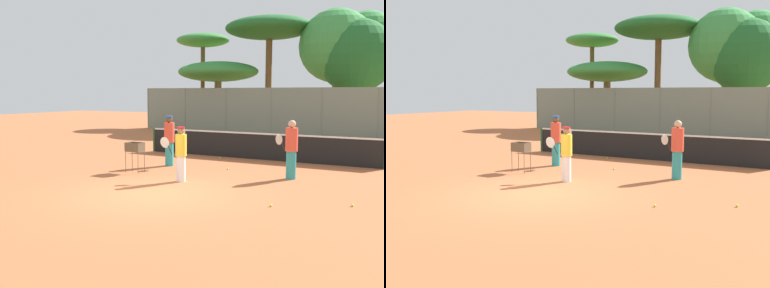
% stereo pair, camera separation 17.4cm
% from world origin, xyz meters
% --- Properties ---
extents(ground_plane, '(80.00, 80.00, 0.00)m').
position_xyz_m(ground_plane, '(0.00, 0.00, 0.00)').
color(ground_plane, '#B26038').
extents(tennis_net, '(9.85, 0.10, 1.07)m').
position_xyz_m(tennis_net, '(0.00, 7.23, 0.56)').
color(tennis_net, '#26592D').
rests_on(tennis_net, ground_plane).
extents(back_fence, '(25.94, 0.08, 2.98)m').
position_xyz_m(back_fence, '(0.00, 18.26, 1.49)').
color(back_fence, gray).
rests_on(back_fence, ground_plane).
extents(tree_0, '(4.15, 4.15, 8.27)m').
position_xyz_m(tree_0, '(1.62, 23.88, 6.13)').
color(tree_0, brown).
rests_on(tree_0, ground_plane).
extents(tree_1, '(5.85, 5.85, 4.90)m').
position_xyz_m(tree_1, '(-7.99, 20.12, 4.13)').
color(tree_1, brown).
rests_on(tree_1, ground_plane).
extents(tree_2, '(4.13, 4.13, 7.23)m').
position_xyz_m(tree_2, '(-10.17, 21.85, 6.57)').
color(tree_2, brown).
rests_on(tree_2, ground_plane).
extents(tree_3, '(6.34, 6.34, 8.05)m').
position_xyz_m(tree_3, '(-4.69, 21.69, 7.17)').
color(tree_3, brown).
rests_on(tree_3, ground_plane).
extents(tree_4, '(4.85, 4.85, 7.47)m').
position_xyz_m(tree_4, '(1.33, 21.57, 5.02)').
color(tree_4, brown).
rests_on(tree_4, ground_plane).
extents(tree_5, '(4.93, 4.93, 8.25)m').
position_xyz_m(tree_5, '(-0.01, 21.83, 5.77)').
color(tree_5, brown).
rests_on(tree_5, ground_plane).
extents(player_white_outfit, '(0.53, 0.88, 1.83)m').
position_xyz_m(player_white_outfit, '(2.53, 3.89, 0.94)').
color(player_white_outfit, teal).
rests_on(player_white_outfit, ground_plane).
extents(player_red_cap, '(0.89, 0.34, 1.66)m').
position_xyz_m(player_red_cap, '(-0.25, 1.86, 0.86)').
color(player_red_cap, white).
rests_on(player_red_cap, ground_plane).
extents(player_yellow_shirt, '(0.94, 0.38, 1.83)m').
position_xyz_m(player_yellow_shirt, '(-2.11, 4.17, 0.95)').
color(player_yellow_shirt, teal).
rests_on(player_yellow_shirt, ground_plane).
extents(ball_cart, '(0.56, 0.41, 1.01)m').
position_xyz_m(ball_cart, '(-2.37, 2.43, 0.77)').
color(ball_cart, brown).
rests_on(ball_cart, ground_plane).
extents(tennis_ball_0, '(0.07, 0.07, 0.07)m').
position_xyz_m(tennis_ball_0, '(4.83, 1.27, 0.03)').
color(tennis_ball_0, '#D1E54C').
rests_on(tennis_ball_0, ground_plane).
extents(tennis_ball_1, '(0.07, 0.07, 0.07)m').
position_xyz_m(tennis_ball_1, '(0.12, 4.43, 0.03)').
color(tennis_ball_1, '#D1E54C').
rests_on(tennis_ball_1, ground_plane).
extents(tennis_ball_2, '(0.07, 0.07, 0.07)m').
position_xyz_m(tennis_ball_2, '(-1.24, 6.62, 0.03)').
color(tennis_ball_2, '#D1E54C').
rests_on(tennis_ball_2, ground_plane).
extents(tennis_ball_3, '(0.07, 0.07, 0.07)m').
position_xyz_m(tennis_ball_3, '(3.16, 0.31, 0.03)').
color(tennis_ball_3, '#D1E54C').
rests_on(tennis_ball_3, ground_plane).
extents(parked_car, '(4.20, 1.70, 1.60)m').
position_xyz_m(parked_car, '(-7.04, 22.62, 0.66)').
color(parked_car, white).
rests_on(parked_car, ground_plane).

